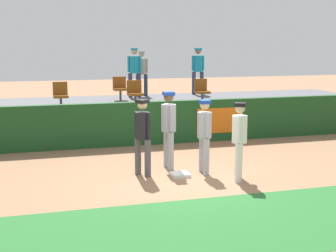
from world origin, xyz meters
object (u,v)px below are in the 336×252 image
(spectator_capped, at_px, (198,68))
(seat_back_center, at_px, (120,87))
(player_coach_visitor, at_px, (169,124))
(spectator_hooded, at_px, (134,69))
(first_base, at_px, (180,175))
(player_fielder_home, at_px, (240,136))
(seat_front_left, at_px, (61,94))
(seat_front_center, at_px, (135,92))
(player_runner_visitor, at_px, (204,131))
(spectator_casual, at_px, (142,70))
(player_umpire, at_px, (143,132))
(seat_front_right, at_px, (202,90))

(spectator_capped, bearing_deg, seat_back_center, 21.85)
(player_coach_visitor, bearing_deg, seat_back_center, -179.23)
(spectator_capped, bearing_deg, spectator_hooded, 10.52)
(first_base, relative_size, player_coach_visitor, 0.21)
(player_fielder_home, relative_size, seat_back_center, 2.06)
(seat_back_center, relative_size, spectator_hooded, 0.46)
(seat_front_left, xyz_separation_m, spectator_hooded, (2.90, 2.60, 0.60))
(seat_front_center, bearing_deg, first_base, -90.57)
(player_runner_visitor, bearing_deg, player_fielder_home, 36.54)
(player_fielder_home, relative_size, spectator_casual, 1.01)
(first_base, distance_m, spectator_hooded, 7.93)
(seat_front_center, bearing_deg, seat_back_center, 95.10)
(player_coach_visitor, relative_size, player_umpire, 1.06)
(seat_back_center, height_order, spectator_capped, spectator_capped)
(seat_back_center, bearing_deg, player_coach_visitor, -89.46)
(player_runner_visitor, height_order, spectator_capped, spectator_capped)
(seat_front_center, distance_m, seat_back_center, 1.81)
(seat_front_center, bearing_deg, player_fielder_home, -78.97)
(player_umpire, relative_size, spectator_casual, 1.02)
(player_umpire, distance_m, seat_front_left, 4.99)
(player_fielder_home, height_order, spectator_hooded, spectator_hooded)
(seat_front_center, relative_size, seat_front_left, 1.00)
(seat_front_left, bearing_deg, seat_front_center, 0.01)
(seat_front_left, bearing_deg, player_umpire, -72.29)
(first_base, xyz_separation_m, seat_front_center, (0.05, 5.05, 1.41))
(first_base, height_order, spectator_hooded, spectator_hooded)
(seat_front_right, xyz_separation_m, spectator_hooded, (-1.75, 2.60, 0.60))
(first_base, relative_size, seat_front_left, 0.48)
(spectator_casual, bearing_deg, seat_front_left, 51.78)
(seat_front_right, bearing_deg, seat_front_center, 179.99)
(player_umpire, bearing_deg, player_runner_visitor, 49.55)
(seat_front_left, relative_size, seat_back_center, 1.00)
(seat_back_center, bearing_deg, player_umpire, -95.99)
(seat_front_center, bearing_deg, seat_front_left, -179.99)
(player_runner_visitor, height_order, spectator_hooded, spectator_hooded)
(seat_front_left, distance_m, spectator_capped, 6.32)
(spectator_hooded, bearing_deg, player_coach_visitor, 97.26)
(first_base, distance_m, seat_front_left, 5.73)
(player_runner_visitor, relative_size, spectator_capped, 0.94)
(seat_front_center, xyz_separation_m, seat_front_left, (-2.36, -0.00, -0.00))
(seat_front_left, distance_m, spectator_hooded, 3.94)
(player_runner_visitor, relative_size, seat_front_center, 2.04)
(player_runner_visitor, relative_size, spectator_casual, 1.00)
(player_coach_visitor, distance_m, seat_front_right, 4.93)
(player_fielder_home, distance_m, player_coach_visitor, 1.86)
(player_fielder_home, distance_m, player_umpire, 2.18)
(player_fielder_home, distance_m, seat_front_right, 5.83)
(seat_front_left, height_order, seat_back_center, same)
(first_base, bearing_deg, player_runner_visitor, 10.41)
(player_fielder_home, height_order, seat_back_center, seat_back_center)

